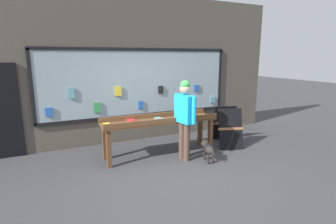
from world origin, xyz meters
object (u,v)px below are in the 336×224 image
Objects in this scene: person_browsing at (185,114)px; small_dog at (208,148)px; sandwich_board_sign at (227,126)px; display_table_main at (159,124)px.

small_dog is at bearing -135.98° from person_browsing.
small_dog is 0.59× the size of sandwich_board_sign.
person_browsing is 2.97× the size of small_dog.
sandwich_board_sign reaches higher than small_dog.
display_table_main is 2.63× the size of sandwich_board_sign.
sandwich_board_sign is at bearing -1.39° from display_table_main.
display_table_main is at bearing -163.04° from sandwich_board_sign.
small_dog is at bearing -126.90° from sandwich_board_sign.
small_dog is at bearing -43.09° from display_table_main.
display_table_main is 1.50× the size of person_browsing.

